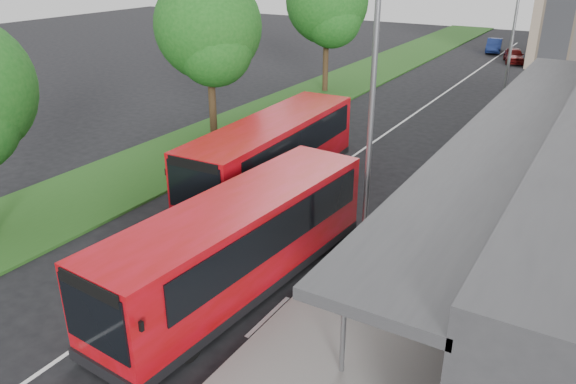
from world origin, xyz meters
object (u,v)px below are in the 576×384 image
tree_mid (209,34)px  car_near (514,55)px  litter_bin (478,180)px  bollard (510,115)px  lamp_post_near (369,110)px  car_far (494,45)px  bus_main (239,244)px  tree_far (327,7)px  lamp_post_far (512,29)px  bus_second (272,154)px

tree_mid → car_near: (8.76, 29.45, -4.58)m
litter_bin → bollard: 10.24m
lamp_post_near → car_far: (-4.97, 40.98, -4.11)m
bus_main → lamp_post_near: bearing=59.0°
litter_bin → car_near: (-4.22, 29.55, 0.04)m
lamp_post_near → car_far: 41.49m
bollard → car_far: 24.57m
tree_far → car_near: bearing=63.3°
bus_main → car_near: bearing=94.0°
lamp_post_near → lamp_post_far: same height
litter_bin → bollard: (-0.79, 10.21, 0.03)m
lamp_post_far → tree_far: bearing=-175.1°
tree_far → bus_second: bearing=-69.7°
car_near → lamp_post_far: bearing=-97.9°
lamp_post_far → car_far: (-4.97, 20.98, -4.11)m
tree_far → bollard: size_ratio=9.22×
car_far → bollard: bearing=-85.3°
lamp_post_far → litter_bin: bearing=-81.9°
tree_mid → bus_main: (8.88, -10.27, -3.80)m
car_near → tree_far: bearing=-132.7°
bus_second → litter_bin: bus_second is taller
bollard → car_far: size_ratio=0.25×
tree_mid → litter_bin: 13.77m
lamp_post_near → car_far: size_ratio=2.17×
lamp_post_near → bus_second: 7.08m
litter_bin → car_far: 34.71m
tree_far → litter_bin: tree_far is taller
litter_bin → tree_far: bearing=137.0°
car_near → car_far: 5.18m
tree_far → bus_second: tree_far is taller
tree_far → bollard: tree_far is taller
tree_far → lamp_post_near: bearing=-59.7°
litter_bin → car_near: 29.85m
lamp_post_near → car_far: bearing=96.9°
bus_main → bus_second: (-3.07, 6.55, 0.04)m
car_far → bus_second: bearing=-100.0°
bus_second → car_near: bearing=83.1°
tree_far → car_near: (8.76, 17.45, -4.79)m
bus_second → litter_bin: size_ratio=11.82×
tree_mid → bus_second: (5.81, -3.73, -3.76)m
bus_second → bollard: bus_second is taller
tree_far → car_near: 20.10m
bus_main → bollard: bus_main is taller
tree_mid → bollard: size_ratio=8.85×
bus_main → litter_bin: bus_main is taller
tree_far → lamp_post_far: tree_far is taller
car_near → litter_bin: bearing=-98.0°
lamp_post_far → car_near: size_ratio=2.24×
lamp_post_far → bus_main: lamp_post_far is taller
tree_mid → car_far: bearing=79.7°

